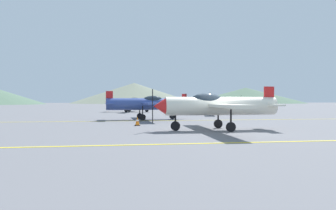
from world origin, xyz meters
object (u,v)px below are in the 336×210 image
airplane_mid (146,104)px  traffic_cone_front (137,121)px  airplane_far (211,103)px  car_sedan (218,106)px  airplane_back (131,102)px  airplane_near (216,105)px

airplane_mid → traffic_cone_front: 6.11m
airplane_far → car_sedan: airplane_far is taller
airplane_mid → traffic_cone_front: bearing=-99.1°
airplane_back → airplane_near: bearing=-80.0°
airplane_near → airplane_back: same height
airplane_near → airplane_back: bearing=100.0°
airplane_near → airplane_mid: bearing=109.8°
airplane_mid → car_sedan: bearing=55.2°
airplane_mid → airplane_back: same height
airplane_mid → airplane_near: bearing=-70.2°
airplane_near → car_sedan: size_ratio=1.79×
traffic_cone_front → airplane_near: bearing=-38.4°
airplane_back → traffic_cone_front: airplane_back is taller
airplane_near → car_sedan: 27.98m
airplane_near → traffic_cone_front: 5.61m
airplane_near → car_sedan: (8.65, 26.60, -0.55)m
airplane_near → airplane_mid: 9.93m
car_sedan → traffic_cone_front: 26.57m
airplane_near → airplane_mid: same height
car_sedan → airplane_back: bearing=-177.5°
airplane_far → car_sedan: (3.81, 9.05, -0.55)m
airplane_far → traffic_cone_front: airplane_far is taller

